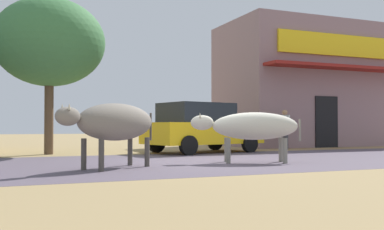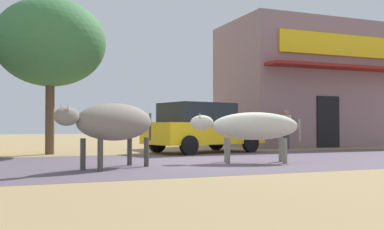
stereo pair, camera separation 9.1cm
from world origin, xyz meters
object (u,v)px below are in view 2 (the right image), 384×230
(pedestrian_by_shop, at_px, (286,126))
(parked_hatchback_car, at_px, (202,127))
(roadside_tree, at_px, (50,43))
(cow_far_dark, at_px, (252,127))
(cow_near_brown, at_px, (114,123))

(pedestrian_by_shop, bearing_deg, parked_hatchback_car, -170.22)
(pedestrian_by_shop, bearing_deg, roadside_tree, 177.93)
(pedestrian_by_shop, bearing_deg, cow_far_dark, -130.85)
(cow_near_brown, xyz_separation_m, cow_far_dark, (3.43, 0.23, -0.09))
(cow_far_dark, xyz_separation_m, pedestrian_by_shop, (4.23, 4.89, -0.00))
(roadside_tree, distance_m, cow_far_dark, 7.23)
(cow_near_brown, xyz_separation_m, pedestrian_by_shop, (7.66, 5.12, -0.09))
(cow_near_brown, distance_m, cow_far_dark, 3.44)
(parked_hatchback_car, xyz_separation_m, cow_far_dark, (-0.49, -4.24, 0.03))
(parked_hatchback_car, distance_m, cow_far_dark, 4.27)
(roadside_tree, relative_size, pedestrian_by_shop, 3.26)
(parked_hatchback_car, distance_m, pedestrian_by_shop, 3.80)
(cow_far_dark, relative_size, pedestrian_by_shop, 1.74)
(roadside_tree, height_order, pedestrian_by_shop, roadside_tree)
(parked_hatchback_car, distance_m, cow_near_brown, 5.94)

